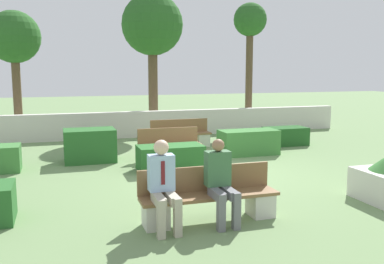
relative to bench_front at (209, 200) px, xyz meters
The scene contains 14 objects.
ground_plane 3.08m from the bench_front, 68.40° to the left, with size 60.00×60.00×0.00m, color #6B8956.
perimeter_wall 8.71m from the bench_front, 82.57° to the left, with size 14.32×0.30×0.90m.
bench_front is the anchor object (origin of this frame).
bench_left_side 6.46m from the bench_front, 77.62° to the left, with size 1.82×0.49×0.83m.
bench_right_side 4.55m from the bench_front, 82.89° to the left, with size 1.62×0.48×0.83m.
person_seated_man 0.88m from the bench_front, 169.63° to the right, with size 0.38×0.63×1.33m.
person_seated_woman 0.42m from the bench_front, 48.68° to the right, with size 0.38×0.63×1.29m.
hedge_block_near_left 5.41m from the bench_front, 58.36° to the left, with size 1.62×0.74×0.69m.
hedge_block_near_right 7.28m from the bench_front, 50.85° to the left, with size 1.31×0.74×0.56m.
hedge_block_mid_right 3.52m from the bench_front, 85.03° to the left, with size 1.53×0.76×0.58m.
hedge_block_far_right 5.22m from the bench_front, 105.93° to the left, with size 1.28×0.87×0.84m.
tree_leftmost 10.53m from the bench_front, 109.93° to the left, with size 1.73×1.73×4.28m.
tree_center_left 10.35m from the bench_front, 82.46° to the left, with size 2.25×2.25×5.10m.
tree_center_right 11.12m from the bench_front, 61.54° to the left, with size 1.27×1.27×4.87m.
Camera 1 is at (-3.35, -8.90, 2.35)m, focal length 40.00 mm.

